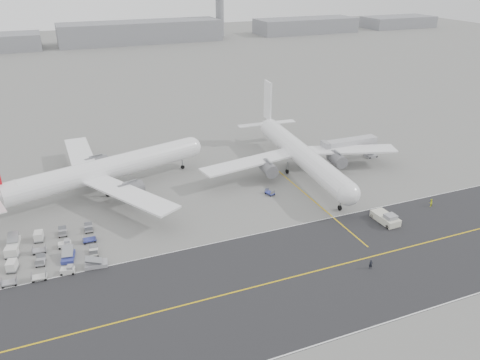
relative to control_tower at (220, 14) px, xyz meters
name	(u,v)px	position (x,y,z in m)	size (l,w,h in m)	color
ground	(200,240)	(-100.00, -265.00, -16.25)	(700.00, 700.00, 0.00)	gray
taxiway	(259,286)	(-94.98, -282.98, -16.24)	(220.00, 59.00, 0.03)	#2B2B2E
horizon_buildings	(127,43)	(-70.00, -5.00, -16.25)	(520.00, 28.00, 28.00)	gray
control_tower	(220,14)	(0.00, 0.00, 0.00)	(7.00, 7.00, 31.25)	gray
airliner_a	(101,170)	(-115.06, -235.07, -10.64)	(55.08, 53.91, 19.47)	white
airliner_b	(300,153)	(-65.32, -242.88, -10.74)	(54.76, 55.52, 19.15)	white
pushback_tug	(386,218)	(-60.67, -273.28, -15.24)	(3.39, 8.69, 2.48)	beige
jet_bridge	(350,145)	(-48.25, -240.86, -11.64)	(17.49, 3.48, 6.62)	gray
gse_cluster	(54,255)	(-127.66, -259.76, -16.25)	(22.30, 21.50, 2.01)	#A1A1A6
stray_dolly	(270,195)	(-78.16, -251.94, -16.25)	(1.43, 2.33, 1.43)	silver
ground_crew_a	(371,264)	(-73.99, -286.08, -15.33)	(0.67, 0.44, 1.84)	black
ground_crew_b	(431,203)	(-46.48, -271.16, -15.34)	(0.88, 0.69, 1.82)	yellow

